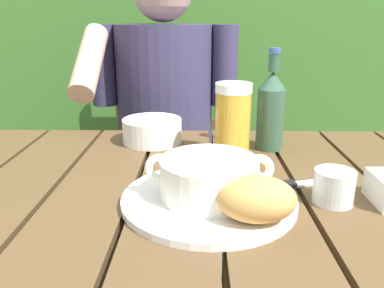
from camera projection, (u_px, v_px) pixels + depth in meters
dining_table at (175, 245)px, 0.70m from camera, size 1.33×0.82×0.75m
hedge_backdrop at (190, 17)px, 1.96m from camera, size 3.51×0.86×2.80m
chair_near_diner at (170, 167)px, 1.56m from camera, size 0.48×0.45×0.93m
person_eating at (164, 117)px, 1.29m from camera, size 0.48×0.47×1.23m
serving_plate at (209, 199)px, 0.64m from camera, size 0.29×0.29×0.01m
soup_bowl at (209, 177)px, 0.63m from camera, size 0.21×0.16×0.07m
bread_roll at (256, 199)px, 0.56m from camera, size 0.12×0.09×0.07m
beer_glass at (233, 121)px, 0.83m from camera, size 0.08×0.08×0.16m
beer_bottle at (271, 109)px, 0.88m from camera, size 0.06×0.06×0.23m
water_glass_small at (334, 187)px, 0.64m from camera, size 0.07×0.07×0.06m
table_knife at (293, 184)px, 0.70m from camera, size 0.16×0.06×0.01m
diner_bowl at (152, 131)px, 0.95m from camera, size 0.15×0.15×0.06m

